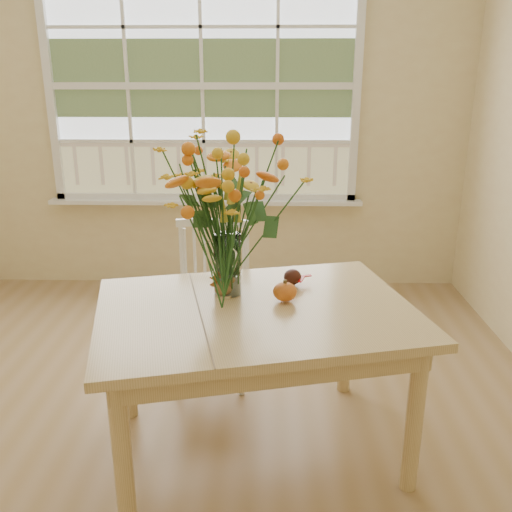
{
  "coord_description": "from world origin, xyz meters",
  "views": [
    {
      "loc": [
        0.49,
        -1.93,
        1.62
      ],
      "look_at": [
        0.44,
        0.17,
        0.92
      ],
      "focal_mm": 38.0,
      "sensor_mm": 36.0,
      "label": 1
    }
  ],
  "objects": [
    {
      "name": "turkey_figurine",
      "position": [
        0.3,
        0.26,
        0.74
      ],
      "size": [
        0.1,
        0.09,
        0.11
      ],
      "rotation": [
        0.0,
        0.0,
        0.39
      ],
      "color": "#CCB78C",
      "rests_on": "dining_table"
    },
    {
      "name": "dark_gourd",
      "position": [
        0.61,
        0.41,
        0.74
      ],
      "size": [
        0.13,
        0.12,
        0.07
      ],
      "color": "#38160F",
      "rests_on": "dining_table"
    },
    {
      "name": "pumpkin",
      "position": [
        0.57,
        0.22,
        0.74
      ],
      "size": [
        0.1,
        0.1,
        0.08
      ],
      "primitive_type": "ellipsoid",
      "color": "#D05018",
      "rests_on": "dining_table"
    },
    {
      "name": "floor",
      "position": [
        0.0,
        0.0,
        -0.01
      ],
      "size": [
        4.0,
        4.5,
        0.01
      ],
      "primitive_type": "cube",
      "color": "#9E7C4C",
      "rests_on": "ground"
    },
    {
      "name": "wall_back",
      "position": [
        0.0,
        2.25,
        1.35
      ],
      "size": [
        4.0,
        0.02,
        2.7
      ],
      "primitive_type": "cube",
      "color": "beige",
      "rests_on": "floor"
    },
    {
      "name": "window",
      "position": [
        0.0,
        2.21,
        1.53
      ],
      "size": [
        2.42,
        0.12,
        1.74
      ],
      "color": "silver",
      "rests_on": "wall_back"
    },
    {
      "name": "dining_table",
      "position": [
        0.44,
        0.15,
        0.61
      ],
      "size": [
        1.49,
        1.21,
        0.7
      ],
      "rotation": [
        0.0,
        0.0,
        0.23
      ],
      "color": "tan",
      "rests_on": "floor"
    },
    {
      "name": "flower_vase",
      "position": [
        0.31,
        0.3,
        1.11
      ],
      "size": [
        0.57,
        0.57,
        0.68
      ],
      "color": "white",
      "rests_on": "dining_table"
    },
    {
      "name": "windsor_chair",
      "position": [
        0.19,
        0.82,
        0.49
      ],
      "size": [
        0.41,
        0.4,
        0.86
      ],
      "rotation": [
        0.0,
        0.0,
        -0.04
      ],
      "color": "white",
      "rests_on": "floor"
    }
  ]
}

